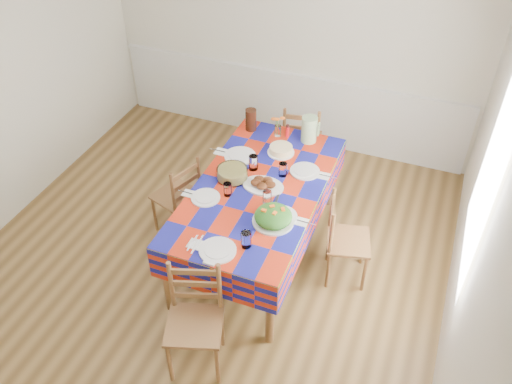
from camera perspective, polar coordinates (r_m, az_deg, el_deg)
room at (r=4.48m, az=-6.54°, el=3.64°), size 4.58×5.08×2.78m
wainscot at (r=6.88m, az=3.32°, el=9.23°), size 4.41×0.06×0.92m
window_right at (r=4.28m, az=23.04°, el=0.80°), size 0.00×1.40×1.40m
dining_table at (r=5.04m, az=0.24°, el=-0.32°), size 1.14×2.12×0.82m
setting_near_head at (r=4.38m, az=-3.06°, el=-5.70°), size 0.50×0.33×0.15m
setting_left_near at (r=4.87m, az=-4.56°, el=-0.25°), size 0.48×0.29×0.13m
setting_left_far at (r=5.28m, az=-1.27°, el=3.60°), size 0.57×0.34×0.15m
setting_right_near at (r=4.70m, az=2.20°, el=-1.84°), size 0.53×0.30×0.14m
setting_right_far at (r=5.14m, az=4.41°, el=2.26°), size 0.54×0.31×0.14m
meat_platter at (r=4.97m, az=0.75°, el=0.85°), size 0.39×0.28×0.08m
salad_platter at (r=4.59m, az=1.83°, el=-2.62°), size 0.36×0.36×0.15m
pasta_bowl at (r=5.06m, az=-2.51°, el=1.97°), size 0.29×0.29×0.11m
cake at (r=5.40m, az=2.64°, el=4.46°), size 0.27×0.27×0.07m
serving_utensils at (r=4.86m, az=1.88°, el=-0.63°), size 0.16×0.36×0.01m
flower_vase at (r=5.62m, az=2.31°, el=6.78°), size 0.14×0.12×0.23m
hot_sauce at (r=5.61m, az=3.33°, el=6.46°), size 0.04×0.04×0.15m
green_pitcher at (r=5.54m, az=5.62°, el=6.59°), size 0.16×0.16×0.27m
tea_pitcher at (r=5.70m, az=-0.53°, el=7.62°), size 0.12×0.12×0.24m
name_card at (r=4.29m, az=-4.97°, el=-7.49°), size 0.09×0.03×0.02m
chair_near at (r=4.39m, az=-6.43°, el=-13.31°), size 0.54×0.53×0.99m
chair_far at (r=6.20m, az=4.78°, el=5.31°), size 0.50×0.48×0.97m
chair_left at (r=5.50m, az=-8.12°, el=-0.52°), size 0.50×0.51×0.92m
chair_right at (r=5.06m, az=9.25°, el=-5.04°), size 0.48×0.49×0.92m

